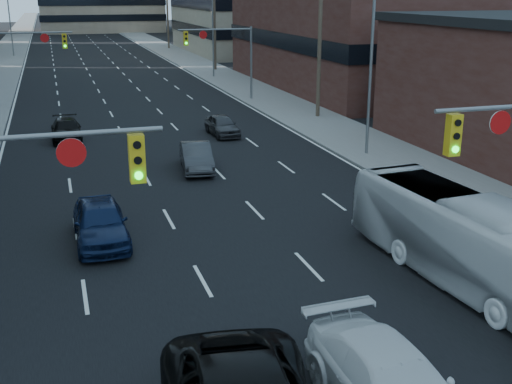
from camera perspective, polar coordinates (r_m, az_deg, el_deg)
name	(u,v)px	position (r m, az deg, el deg)	size (l,w,h in m)	color
road_surface	(78,36)	(136.47, -15.53, 13.18)	(18.00, 300.00, 0.02)	black
sidewalk_left	(17,37)	(136.47, -20.47, 12.76)	(5.00, 300.00, 0.15)	slate
sidewalk_right	(136,35)	(137.44, -10.62, 13.56)	(5.00, 300.00, 0.15)	slate
storefront_right_mid	(376,37)	(63.62, 10.65, 13.35)	(20.00, 30.00, 9.00)	#472119
office_right_far	(262,3)	(98.99, 0.56, 16.45)	(22.00, 28.00, 14.00)	gray
bg_block_right	(232,4)	(141.24, -2.15, 16.34)	(22.00, 22.00, 12.00)	gray
signal_far_left	(22,54)	(51.30, -20.07, 11.47)	(6.09, 0.33, 6.00)	slate
signal_far_right	(224,48)	(52.99, -2.89, 12.63)	(6.09, 0.33, 6.00)	slate
utility_pole_block	(320,36)	(45.84, 5.69, 13.67)	(2.20, 0.28, 11.00)	#4C3D2D
utility_pole_midblock	(215,18)	(74.33, -3.70, 15.14)	(2.20, 0.28, 11.00)	#4C3D2D
utility_pole_distant	(167,11)	(103.68, -7.88, 15.67)	(2.20, 0.28, 11.00)	#4C3D2D
streetlight_left_far	(11,19)	(96.25, -20.95, 14.16)	(2.03, 0.22, 9.00)	slate
streetlight_right_near	(368,64)	(35.19, 9.95, 11.19)	(2.03, 0.22, 9.00)	slate
streetlight_right_far	(211,28)	(68.10, -4.00, 14.31)	(2.03, 0.22, 9.00)	slate
transit_bus	(468,241)	(20.81, 18.31, -4.13)	(2.35, 10.05, 2.80)	silver
sedan_blue	(100,222)	(23.79, -13.68, -2.61)	(1.84, 4.58, 1.56)	#0E1A39
sedan_grey_center	(196,157)	(32.66, -5.32, 3.11)	(1.45, 4.17, 1.37)	#333336
sedan_black_far	(66,130)	(40.96, -16.51, 5.32)	(1.77, 4.34, 1.26)	black
sedan_grey_right	(222,125)	(40.61, -3.03, 5.95)	(1.54, 3.84, 1.31)	#353538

